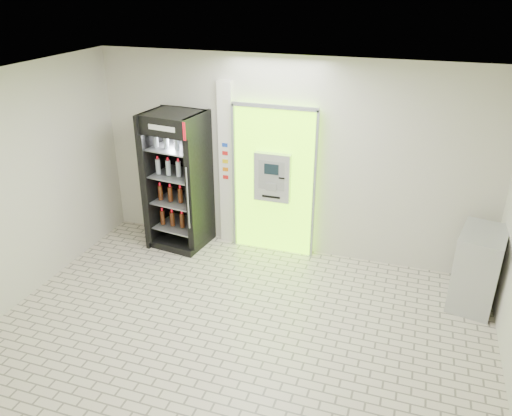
% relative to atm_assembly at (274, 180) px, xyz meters
% --- Properties ---
extents(ground, '(6.00, 6.00, 0.00)m').
position_rel_atm_assembly_xyz_m(ground, '(0.20, -2.41, -1.17)').
color(ground, beige).
rests_on(ground, ground).
extents(room_shell, '(6.00, 6.00, 6.00)m').
position_rel_atm_assembly_xyz_m(room_shell, '(0.20, -2.41, 0.67)').
color(room_shell, beige).
rests_on(room_shell, ground).
extents(atm_assembly, '(1.30, 0.24, 2.33)m').
position_rel_atm_assembly_xyz_m(atm_assembly, '(0.00, 0.00, 0.00)').
color(atm_assembly, '#8BFF0F').
rests_on(atm_assembly, ground).
extents(pillar, '(0.22, 0.11, 2.60)m').
position_rel_atm_assembly_xyz_m(pillar, '(-0.78, 0.04, 0.13)').
color(pillar, silver).
rests_on(pillar, ground).
extents(beverage_cooler, '(0.90, 0.84, 2.16)m').
position_rel_atm_assembly_xyz_m(beverage_cooler, '(-1.47, -0.28, -0.13)').
color(beverage_cooler, black).
rests_on(beverage_cooler, ground).
extents(steel_cabinet, '(0.69, 0.88, 1.06)m').
position_rel_atm_assembly_xyz_m(steel_cabinet, '(2.93, -0.59, -0.64)').
color(steel_cabinet, '#B3B6BC').
rests_on(steel_cabinet, ground).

